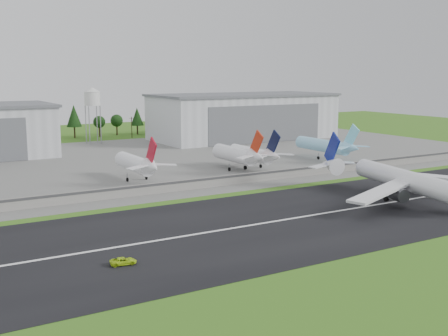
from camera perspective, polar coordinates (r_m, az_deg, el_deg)
ground at (r=143.07m, az=12.25°, el=-5.49°), size 600.00×600.00×0.00m
runway at (r=150.27m, az=9.66°, el=-4.65°), size 320.00×60.00×0.10m
runway_centerline at (r=150.26m, az=9.66°, el=-4.63°), size 220.00×1.00×0.02m
apron at (r=243.00m, az=-7.28°, el=0.89°), size 320.00×150.00×0.10m
blast_fence at (r=185.59m, az=0.70°, el=-1.21°), size 240.00×0.61×3.50m
hangar_east at (r=316.14m, az=1.99°, el=5.28°), size 102.00×47.00×25.20m
water_tower at (r=299.74m, az=-13.25°, el=7.07°), size 8.40×8.40×29.40m
utility_poles at (r=317.45m, az=-13.03°, el=2.76°), size 230.00×3.00×12.00m
treeline at (r=331.69m, az=-13.82°, el=3.02°), size 320.00×16.00×22.00m
main_airliner at (r=170.85m, az=17.99°, el=-1.59°), size 55.96×58.84×18.17m
ground_vehicle at (r=111.92m, az=-10.20°, el=-9.29°), size 5.47×3.18×1.43m
parked_jet_red_a at (r=193.36m, az=-8.72°, el=0.40°), size 7.36×31.29×16.59m
parked_jet_red_b at (r=211.66m, az=1.55°, el=1.35°), size 7.36×31.29×16.73m
parked_jet_navy at (r=215.62m, az=3.21°, el=1.42°), size 7.36×31.29×16.46m
parked_jet_skyblue at (r=243.88m, az=10.45°, el=2.25°), size 7.36×37.29×16.55m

